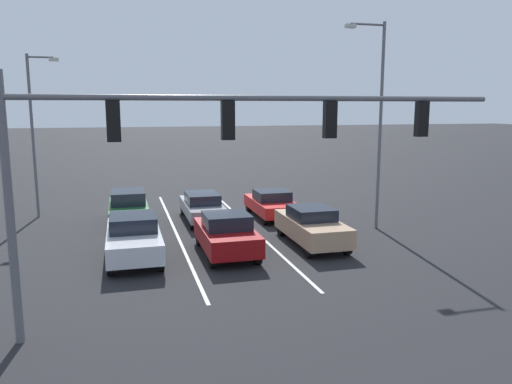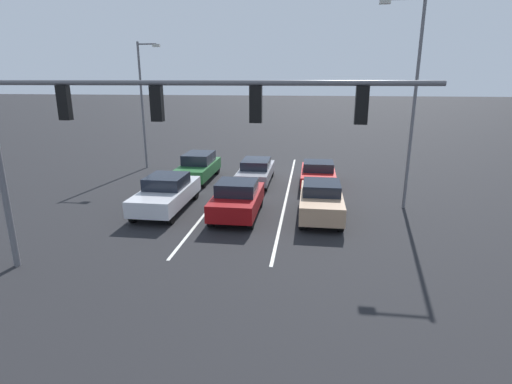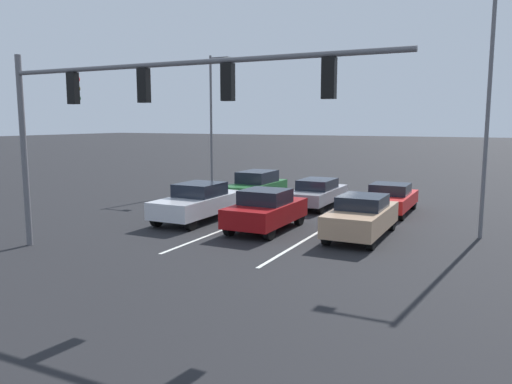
{
  "view_description": "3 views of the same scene",
  "coord_description": "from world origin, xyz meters",
  "px_view_note": "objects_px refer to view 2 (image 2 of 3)",
  "views": [
    {
      "loc": [
        3.89,
        24.73,
        5.48
      ],
      "look_at": [
        -1.27,
        5.67,
        2.11
      ],
      "focal_mm": 35.0,
      "sensor_mm": 36.0,
      "label": 1
    },
    {
      "loc": [
        -2.82,
        23.2,
        5.81
      ],
      "look_at": [
        -0.83,
        8.66,
        1.63
      ],
      "focal_mm": 28.0,
      "sensor_mm": 36.0,
      "label": 2
    },
    {
      "loc": [
        -7.81,
        23.99,
        4.16
      ],
      "look_at": [
        1.02,
        6.21,
        1.34
      ],
      "focal_mm": 35.0,
      "sensor_mm": 36.0,
      "label": 3
    }
  ],
  "objects_px": {
    "car_gray_midlane_second": "(256,171)",
    "street_lamp_right_shoulder": "(144,99)",
    "traffic_signal_gantry": "(138,120)",
    "street_lamp_left_shoulder": "(411,94)",
    "car_darkgreen_rightlane_second": "(198,166)",
    "car_tan_leftlane_front": "(321,199)",
    "car_red_leftlane_second": "(318,173)",
    "car_maroon_midlane_front": "(237,199)",
    "car_silver_rightlane_front": "(167,193)"
  },
  "relations": [
    {
      "from": "car_tan_leftlane_front",
      "to": "car_maroon_midlane_front",
      "type": "height_order",
      "value": "car_maroon_midlane_front"
    },
    {
      "from": "car_gray_midlane_second",
      "to": "car_silver_rightlane_front",
      "type": "bearing_deg",
      "value": 57.7
    },
    {
      "from": "car_red_leftlane_second",
      "to": "car_darkgreen_rightlane_second",
      "type": "bearing_deg",
      "value": -2.53
    },
    {
      "from": "car_tan_leftlane_front",
      "to": "car_maroon_midlane_front",
      "type": "xyz_separation_m",
      "value": [
        3.6,
        0.47,
        0.02
      ]
    },
    {
      "from": "car_tan_leftlane_front",
      "to": "car_red_leftlane_second",
      "type": "distance_m",
      "value": 5.32
    },
    {
      "from": "car_darkgreen_rightlane_second",
      "to": "street_lamp_right_shoulder",
      "type": "relative_size",
      "value": 0.55
    },
    {
      "from": "car_darkgreen_rightlane_second",
      "to": "street_lamp_right_shoulder",
      "type": "xyz_separation_m",
      "value": [
        4.25,
        -2.79,
        3.75
      ]
    },
    {
      "from": "street_lamp_left_shoulder",
      "to": "street_lamp_right_shoulder",
      "type": "bearing_deg",
      "value": -23.86
    },
    {
      "from": "car_gray_midlane_second",
      "to": "street_lamp_right_shoulder",
      "type": "xyz_separation_m",
      "value": [
        7.73,
        -3.03,
        3.84
      ]
    },
    {
      "from": "car_silver_rightlane_front",
      "to": "car_maroon_midlane_front",
      "type": "distance_m",
      "value": 3.41
    },
    {
      "from": "car_gray_midlane_second",
      "to": "street_lamp_right_shoulder",
      "type": "relative_size",
      "value": 0.57
    },
    {
      "from": "street_lamp_left_shoulder",
      "to": "car_red_leftlane_second",
      "type": "bearing_deg",
      "value": -43.3
    },
    {
      "from": "traffic_signal_gantry",
      "to": "street_lamp_left_shoulder",
      "type": "height_order",
      "value": "street_lamp_left_shoulder"
    },
    {
      "from": "car_maroon_midlane_front",
      "to": "car_gray_midlane_second",
      "type": "bearing_deg",
      "value": -90.2
    },
    {
      "from": "car_maroon_midlane_front",
      "to": "street_lamp_left_shoulder",
      "type": "relative_size",
      "value": 0.44
    },
    {
      "from": "car_silver_rightlane_front",
      "to": "street_lamp_right_shoulder",
      "type": "distance_m",
      "value": 10.17
    },
    {
      "from": "car_gray_midlane_second",
      "to": "traffic_signal_gantry",
      "type": "distance_m",
      "value": 12.33
    },
    {
      "from": "car_tan_leftlane_front",
      "to": "car_silver_rightlane_front",
      "type": "bearing_deg",
      "value": -0.21
    },
    {
      "from": "car_tan_leftlane_front",
      "to": "street_lamp_left_shoulder",
      "type": "xyz_separation_m",
      "value": [
        -3.69,
        -1.78,
        4.4
      ]
    },
    {
      "from": "car_tan_leftlane_front",
      "to": "car_darkgreen_rightlane_second",
      "type": "distance_m",
      "value": 9.03
    },
    {
      "from": "car_maroon_midlane_front",
      "to": "car_red_leftlane_second",
      "type": "height_order",
      "value": "car_maroon_midlane_front"
    },
    {
      "from": "car_maroon_midlane_front",
      "to": "car_gray_midlane_second",
      "type": "distance_m",
      "value": 5.86
    },
    {
      "from": "car_maroon_midlane_front",
      "to": "street_lamp_right_shoulder",
      "type": "height_order",
      "value": "street_lamp_right_shoulder"
    },
    {
      "from": "traffic_signal_gantry",
      "to": "car_maroon_midlane_front",
      "type": "bearing_deg",
      "value": -106.62
    },
    {
      "from": "car_darkgreen_rightlane_second",
      "to": "car_gray_midlane_second",
      "type": "relative_size",
      "value": 0.98
    },
    {
      "from": "car_darkgreen_rightlane_second",
      "to": "traffic_signal_gantry",
      "type": "distance_m",
      "value": 12.53
    },
    {
      "from": "street_lamp_right_shoulder",
      "to": "car_silver_rightlane_front",
      "type": "bearing_deg",
      "value": 117.35
    },
    {
      "from": "traffic_signal_gantry",
      "to": "street_lamp_left_shoulder",
      "type": "relative_size",
      "value": 1.38
    },
    {
      "from": "street_lamp_left_shoulder",
      "to": "car_maroon_midlane_front",
      "type": "bearing_deg",
      "value": 17.21
    },
    {
      "from": "car_darkgreen_rightlane_second",
      "to": "car_maroon_midlane_front",
      "type": "bearing_deg",
      "value": 119.55
    },
    {
      "from": "car_maroon_midlane_front",
      "to": "traffic_signal_gantry",
      "type": "height_order",
      "value": "traffic_signal_gantry"
    },
    {
      "from": "car_tan_leftlane_front",
      "to": "car_red_leftlane_second",
      "type": "relative_size",
      "value": 1.05
    },
    {
      "from": "street_lamp_left_shoulder",
      "to": "car_tan_leftlane_front",
      "type": "bearing_deg",
      "value": 25.8
    },
    {
      "from": "car_silver_rightlane_front",
      "to": "car_tan_leftlane_front",
      "type": "distance_m",
      "value": 6.97
    },
    {
      "from": "car_tan_leftlane_front",
      "to": "car_darkgreen_rightlane_second",
      "type": "height_order",
      "value": "car_darkgreen_rightlane_second"
    },
    {
      "from": "car_silver_rightlane_front",
      "to": "car_darkgreen_rightlane_second",
      "type": "relative_size",
      "value": 1.07
    },
    {
      "from": "street_lamp_right_shoulder",
      "to": "street_lamp_left_shoulder",
      "type": "xyz_separation_m",
      "value": [
        -15.0,
        6.63,
        0.61
      ]
    },
    {
      "from": "car_maroon_midlane_front",
      "to": "street_lamp_left_shoulder",
      "type": "xyz_separation_m",
      "value": [
        -7.29,
        -2.26,
        4.37
      ]
    },
    {
      "from": "car_silver_rightlane_front",
      "to": "car_tan_leftlane_front",
      "type": "height_order",
      "value": "car_silver_rightlane_front"
    },
    {
      "from": "car_silver_rightlane_front",
      "to": "street_lamp_right_shoulder",
      "type": "xyz_separation_m",
      "value": [
        4.34,
        -8.39,
        3.76
      ]
    },
    {
      "from": "street_lamp_right_shoulder",
      "to": "car_tan_leftlane_front",
      "type": "bearing_deg",
      "value": 143.34
    },
    {
      "from": "car_silver_rightlane_front",
      "to": "street_lamp_right_shoulder",
      "type": "relative_size",
      "value": 0.6
    },
    {
      "from": "car_silver_rightlane_front",
      "to": "car_maroon_midlane_front",
      "type": "relative_size",
      "value": 1.18
    },
    {
      "from": "car_red_leftlane_second",
      "to": "traffic_signal_gantry",
      "type": "relative_size",
      "value": 0.33
    },
    {
      "from": "car_red_leftlane_second",
      "to": "car_tan_leftlane_front",
      "type": "bearing_deg",
      "value": 90.68
    },
    {
      "from": "car_gray_midlane_second",
      "to": "car_red_leftlane_second",
      "type": "bearing_deg",
      "value": 178.84
    },
    {
      "from": "car_silver_rightlane_front",
      "to": "street_lamp_left_shoulder",
      "type": "relative_size",
      "value": 0.52
    },
    {
      "from": "car_silver_rightlane_front",
      "to": "traffic_signal_gantry",
      "type": "relative_size",
      "value": 0.38
    },
    {
      "from": "car_gray_midlane_second",
      "to": "car_tan_leftlane_front",
      "type": "bearing_deg",
      "value": 123.58
    },
    {
      "from": "street_lamp_left_shoulder",
      "to": "traffic_signal_gantry",
      "type": "bearing_deg",
      "value": 41.44
    }
  ]
}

